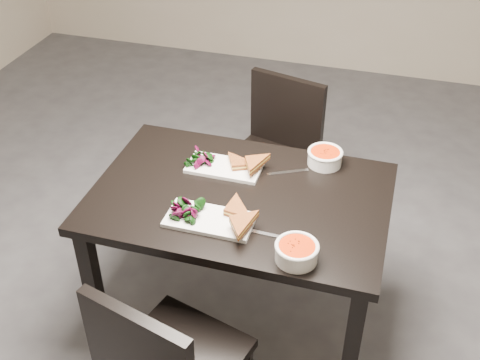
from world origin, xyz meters
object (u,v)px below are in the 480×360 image
Objects in this scene: chair_far at (276,148)px; soup_bowl_near at (297,251)px; table at (240,213)px; soup_bowl_far at (325,156)px; plate_far at (224,167)px; plate_near at (210,220)px.

chair_far is 1.18m from soup_bowl_near.
soup_bowl_far reaches higher than table.
table is 3.79× the size of plate_far.
soup_bowl_far is (0.41, 0.16, 0.03)m from plate_far.
plate_near is at bearing -124.70° from soup_bowl_far.
plate_far is at bearing 98.71° from plate_near.
plate_near and plate_far have the same top height.
table is 0.23m from plate_near.
table is at bearing -52.52° from plate_far.
soup_bowl_far is at bearing 55.30° from plate_near.
plate_far is at bearing 127.48° from table.
soup_bowl_near is at bearing -46.08° from table.
soup_bowl_far is at bearing 90.68° from soup_bowl_near.
soup_bowl_near is at bearing -17.04° from plate_near.
chair_far is 2.53× the size of plate_near.
soup_bowl_near is (0.30, -0.31, 0.14)m from table.
chair_far reaches higher than soup_bowl_near.
soup_bowl_far is (-0.01, 0.62, -0.00)m from soup_bowl_near.
soup_bowl_near reaches higher than plate_near.
plate_far is at bearing -83.30° from chair_far.
table is 3.57× the size of plate_near.
table is at bearing 72.83° from plate_near.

